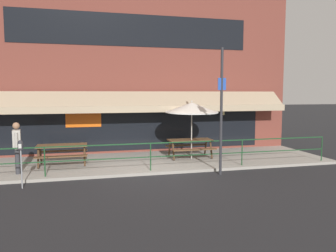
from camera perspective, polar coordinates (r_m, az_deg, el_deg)
ground_plane at (r=11.20m, az=-2.74°, el=-8.58°), size 120.00×120.00×0.00m
patio_deck at (r=13.11m, az=-4.45°, el=-6.25°), size 15.00×4.00×0.10m
restaurant_building at (r=15.06m, az=-5.99°, el=10.03°), size 15.00×1.60×7.87m
patio_railing at (r=11.32m, az=-3.06°, el=-4.29°), size 13.84×0.04×0.97m
picnic_table_left at (r=12.76m, az=-17.95°, el=-3.85°), size 1.80×1.42×0.76m
picnic_table_centre at (r=13.56m, az=3.88°, el=-3.02°), size 1.80×1.42×0.76m
patio_umbrella_centre at (r=13.25m, az=4.16°, el=3.18°), size 2.14×2.14×2.38m
pedestrian_walking at (r=11.96m, az=-24.81°, el=-3.02°), size 0.29×0.61×1.71m
parking_meter_near at (r=10.37m, az=-24.29°, el=-3.76°), size 0.15×0.16×1.42m
street_sign_pole at (r=11.11m, az=9.26°, el=2.68°), size 0.28×0.09×4.27m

